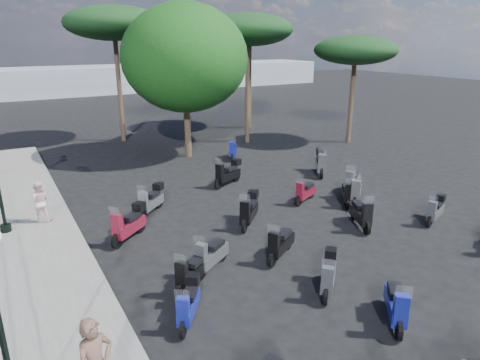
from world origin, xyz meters
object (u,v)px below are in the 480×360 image
scooter_18 (305,192)px  scooter_24 (347,194)px  pine_0 (248,30)px  pedestrian_far (39,202)px  scooter_13 (249,211)px  scooter_4 (129,225)px  scooter_12 (280,244)px  scooter_26 (321,163)px  pine_3 (356,50)px  scooter_11 (328,275)px  broadleaf_tree (185,58)px  scooter_7 (211,256)px  lamp_post_0 (0,328)px  scooter_17 (361,214)px  scooter_2 (191,273)px  scooter_19 (352,183)px  scooter_6 (396,306)px  scooter_25 (356,192)px  scooter_23 (435,211)px  scooter_8 (151,201)px  scooter_14 (228,174)px  scooter_3 (189,304)px  pine_1 (250,32)px  scooter_20 (233,151)px  pine_2 (114,23)px

scooter_18 → scooter_24: scooter_24 is taller
pine_0 → pedestrian_far: bearing=-150.6°
scooter_13 → pine_0: (6.49, 10.80, 6.17)m
scooter_4 → scooter_12: bearing=-173.2°
scooter_12 → scooter_26: size_ratio=0.93×
scooter_24 → pine_3: 12.02m
scooter_11 → pine_3: size_ratio=0.19×
broadleaf_tree → pine_0: broadleaf_tree is taller
scooter_7 → pine_0: pine_0 is taller
lamp_post_0 → scooter_17: size_ratio=2.18×
scooter_17 → scooter_2: bearing=29.9°
scooter_13 → scooter_24: bearing=-138.0°
scooter_19 → scooter_24: scooter_19 is taller
scooter_12 → scooter_4: bearing=13.0°
scooter_17 → scooter_24: (1.14, 1.89, -0.05)m
pedestrian_far → scooter_19: 11.99m
scooter_6 → scooter_13: bearing=-48.6°
pedestrian_far → scooter_24: size_ratio=1.16×
scooter_7 → scooter_25: scooter_25 is taller
scooter_24 → broadleaf_tree: (-2.45, 9.74, 4.81)m
scooter_18 → scooter_23: scooter_18 is taller
scooter_7 → scooter_8: size_ratio=1.09×
lamp_post_0 → scooter_17: lamp_post_0 is taller
scooter_8 → scooter_14: scooter_14 is taller
pedestrian_far → scooter_2: size_ratio=1.10×
scooter_3 → scooter_7: (1.46, 1.77, 0.01)m
pedestrian_far → scooter_17: pedestrian_far is taller
scooter_14 → scooter_11: bearing=144.2°
scooter_18 → scooter_11: bearing=122.7°
scooter_18 → scooter_25: bearing=-149.6°
pine_1 → lamp_post_0: bearing=-129.7°
scooter_2 → broadleaf_tree: bearing=-60.5°
scooter_7 → scooter_20: scooter_20 is taller
scooter_6 → pine_1: 23.54m
scooter_8 → scooter_11: (2.17, -7.30, -0.03)m
scooter_3 → broadleaf_tree: broadleaf_tree is taller
scooter_14 → scooter_25: 5.57m
pine_1 → scooter_19: bearing=-104.4°
scooter_12 → scooter_18: 4.79m
scooter_18 → scooter_26: 3.88m
scooter_7 → pine_3: pine_3 is taller
pine_0 → pine_2: 7.90m
scooter_3 → scooter_11: bearing=-154.1°
scooter_20 → scooter_23: (2.04, -10.92, -0.02)m
scooter_6 → pine_0: size_ratio=0.17×
lamp_post_0 → scooter_23: (13.39, 2.20, -1.72)m
scooter_24 → scooter_25: scooter_25 is taller
scooter_19 → scooter_4: bearing=52.3°
scooter_17 → scooter_12: bearing=31.4°
scooter_25 → pine_1: bearing=-58.4°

